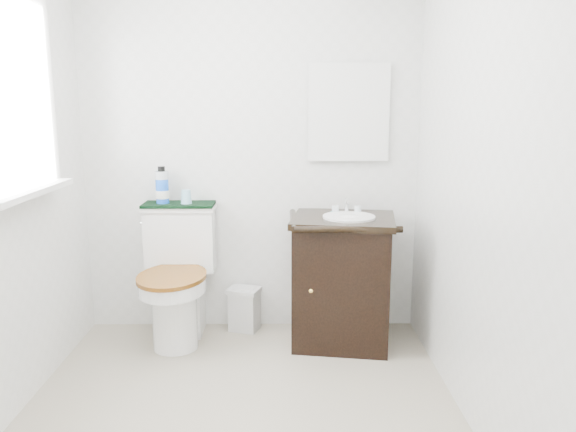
{
  "coord_description": "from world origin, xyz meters",
  "views": [
    {
      "loc": [
        0.21,
        -2.49,
        1.51
      ],
      "look_at": [
        0.24,
        0.75,
        0.86
      ],
      "focal_mm": 35.0,
      "sensor_mm": 36.0,
      "label": 1
    }
  ],
  "objects_px": {
    "toilet": "(178,283)",
    "vanity": "(343,277)",
    "cup": "(186,197)",
    "trash_bin": "(244,309)",
    "mouthwash_bottle": "(162,186)"
  },
  "relations": [
    {
      "from": "trash_bin",
      "to": "mouthwash_bottle",
      "type": "distance_m",
      "value": 0.98
    },
    {
      "from": "toilet",
      "to": "trash_bin",
      "type": "xyz_separation_m",
      "value": [
        0.41,
        0.14,
        -0.22
      ]
    },
    {
      "from": "toilet",
      "to": "vanity",
      "type": "bearing_deg",
      "value": -3.33
    },
    {
      "from": "mouthwash_bottle",
      "to": "cup",
      "type": "xyz_separation_m",
      "value": [
        0.16,
        -0.02,
        -0.06
      ]
    },
    {
      "from": "toilet",
      "to": "cup",
      "type": "bearing_deg",
      "value": 62.9
    },
    {
      "from": "trash_bin",
      "to": "cup",
      "type": "bearing_deg",
      "value": -175.1
    },
    {
      "from": "vanity",
      "to": "trash_bin",
      "type": "xyz_separation_m",
      "value": [
        -0.64,
        0.2,
        -0.28
      ]
    },
    {
      "from": "mouthwash_bottle",
      "to": "trash_bin",
      "type": "bearing_deg",
      "value": 1.09
    },
    {
      "from": "trash_bin",
      "to": "mouthwash_bottle",
      "type": "bearing_deg",
      "value": -178.91
    },
    {
      "from": "trash_bin",
      "to": "toilet",
      "type": "bearing_deg",
      "value": -161.83
    },
    {
      "from": "toilet",
      "to": "vanity",
      "type": "xyz_separation_m",
      "value": [
        1.05,
        -0.06,
        0.06
      ]
    },
    {
      "from": "toilet",
      "to": "mouthwash_bottle",
      "type": "height_order",
      "value": "mouthwash_bottle"
    },
    {
      "from": "cup",
      "to": "trash_bin",
      "type": "bearing_deg",
      "value": 4.9
    },
    {
      "from": "vanity",
      "to": "cup",
      "type": "xyz_separation_m",
      "value": [
        -1.0,
        0.17,
        0.49
      ]
    },
    {
      "from": "toilet",
      "to": "trash_bin",
      "type": "relative_size",
      "value": 2.92
    }
  ]
}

